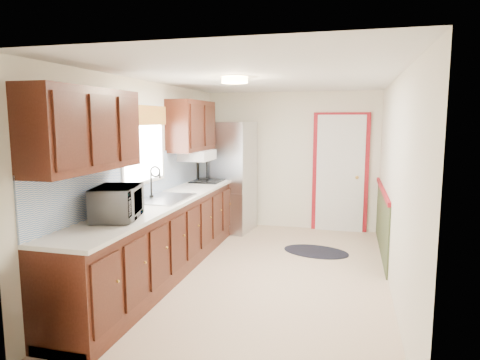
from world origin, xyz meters
The scene contains 8 objects.
room_shell centered at (0.00, 0.00, 1.20)m, with size 3.20×5.20×2.52m.
kitchen_run centered at (-1.24, -0.29, 0.81)m, with size 0.63×4.00×2.20m.
back_wall_trim centered at (0.99, 2.21, 0.89)m, with size 1.12×2.30×2.08m.
ceiling_fixture centered at (-0.30, -0.20, 2.36)m, with size 0.30×0.30×0.06m, color #FFD88C.
microwave centered at (-1.20, -1.31, 1.14)m, with size 0.59×0.33×0.40m, color white.
refrigerator centered at (-1.02, 2.05, 0.94)m, with size 0.87×0.83×1.88m.
rug centered at (0.57, 1.11, 0.01)m, with size 0.96×0.62×0.01m, color black.
cooktop centered at (-1.19, 1.40, 0.95)m, with size 0.46×0.55×0.02m, color black.
Camera 1 is at (1.01, -5.01, 1.91)m, focal length 32.00 mm.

